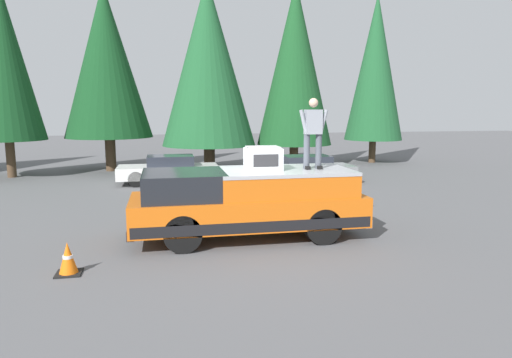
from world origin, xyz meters
The scene contains 12 objects.
ground_plane centered at (0.00, 0.00, 0.00)m, with size 90.00×90.00×0.00m, color #565659.
pickup_truck centered at (-0.09, -0.06, 0.87)m, with size 2.01×5.54×1.65m.
compressor_unit centered at (-0.14, -0.42, 1.93)m, with size 0.65×0.84×0.56m.
person_on_truck_bed centered at (-0.18, -1.63, 2.55)m, with size 0.29×0.72×1.69m.
parked_car_grey centered at (7.39, -3.83, 0.58)m, with size 1.64×4.10×1.16m.
parked_car_white centered at (8.55, 1.70, 0.58)m, with size 1.64×4.10×1.16m.
traffic_cone centered at (-1.85, 3.72, 0.29)m, with size 0.47×0.47×0.62m.
conifer_far_left centered at (13.75, -9.89, 5.33)m, with size 3.24×3.24×9.36m.
conifer_left centered at (12.04, -4.71, 5.29)m, with size 3.79×3.79×9.34m.
conifer_center_left centered at (11.97, -0.34, 5.25)m, with size 4.56×4.56×9.24m.
conifer_center_right centered at (13.02, 4.48, 5.31)m, with size 4.20×4.20×8.98m.
conifer_right centered at (11.65, 8.66, 5.27)m, with size 3.23×3.23×8.89m.
Camera 1 is at (-10.67, 1.89, 3.11)m, focal length 32.12 mm.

